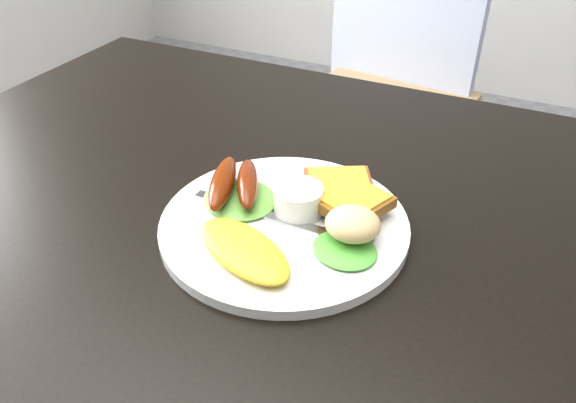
# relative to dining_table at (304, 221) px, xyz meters

# --- Properties ---
(dining_table) EXTENTS (1.20, 0.80, 0.04)m
(dining_table) POSITION_rel_dining_table_xyz_m (0.00, 0.00, 0.00)
(dining_table) COLOR black
(dining_table) RESTS_ON ground
(dining_chair) EXTENTS (0.50, 0.50, 0.05)m
(dining_chair) POSITION_rel_dining_table_xyz_m (-0.17, 0.89, -0.28)
(dining_chair) COLOR #A78055
(dining_chair) RESTS_ON ground
(plate) EXTENTS (0.28, 0.28, 0.01)m
(plate) POSITION_rel_dining_table_xyz_m (-0.00, -0.05, 0.03)
(plate) COLOR white
(plate) RESTS_ON dining_table
(lettuce_left) EXTENTS (0.12, 0.11, 0.01)m
(lettuce_left) POSITION_rel_dining_table_xyz_m (-0.07, -0.04, 0.04)
(lettuce_left) COLOR #598A29
(lettuce_left) RESTS_ON plate
(lettuce_right) EXTENTS (0.09, 0.08, 0.01)m
(lettuce_right) POSITION_rel_dining_table_xyz_m (0.08, -0.07, 0.04)
(lettuce_right) COLOR #3B8732
(lettuce_right) RESTS_ON plate
(omelette) EXTENTS (0.14, 0.11, 0.02)m
(omelette) POSITION_rel_dining_table_xyz_m (-0.01, -0.12, 0.04)
(omelette) COLOR yellow
(omelette) RESTS_ON plate
(sausage_a) EXTENTS (0.06, 0.11, 0.03)m
(sausage_a) POSITION_rel_dining_table_xyz_m (-0.09, -0.04, 0.05)
(sausage_a) COLOR #651D00
(sausage_a) RESTS_ON lettuce_left
(sausage_b) EXTENTS (0.07, 0.10, 0.03)m
(sausage_b) POSITION_rel_dining_table_xyz_m (-0.06, -0.03, 0.05)
(sausage_b) COLOR #5E1B0F
(sausage_b) RESTS_ON lettuce_left
(ramekin) EXTENTS (0.07, 0.07, 0.03)m
(ramekin) POSITION_rel_dining_table_xyz_m (0.00, -0.03, 0.05)
(ramekin) COLOR white
(ramekin) RESTS_ON plate
(toast_a) EXTENTS (0.11, 0.11, 0.01)m
(toast_a) POSITION_rel_dining_table_xyz_m (0.03, 0.03, 0.04)
(toast_a) COLOR brown
(toast_a) RESTS_ON plate
(toast_b) EXTENTS (0.10, 0.10, 0.01)m
(toast_b) POSITION_rel_dining_table_xyz_m (0.06, -0.01, 0.05)
(toast_b) COLOR #956325
(toast_b) RESTS_ON toast_a
(potato_salad) EXTENTS (0.07, 0.06, 0.03)m
(potato_salad) POSITION_rel_dining_table_xyz_m (0.08, -0.05, 0.06)
(potato_salad) COLOR beige
(potato_salad) RESTS_ON lettuce_right
(fork) EXTENTS (0.16, 0.02, 0.00)m
(fork) POSITION_rel_dining_table_xyz_m (-0.04, -0.05, 0.03)
(fork) COLOR #ADAFB7
(fork) RESTS_ON plate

